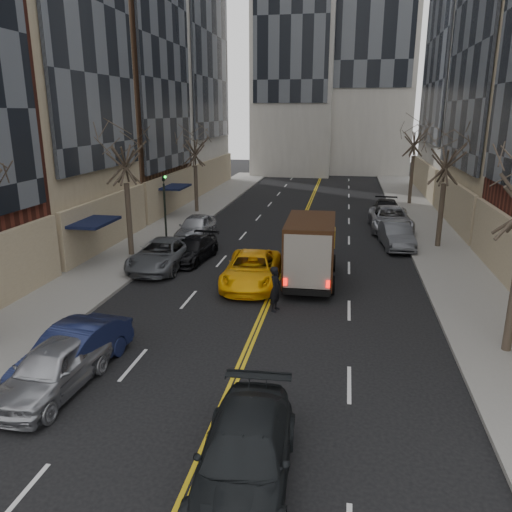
# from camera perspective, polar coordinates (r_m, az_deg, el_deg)

# --- Properties ---
(sidewalk_left) EXTENTS (4.00, 66.00, 0.15)m
(sidewalk_left) POSITION_cam_1_polar(r_m,az_deg,el_deg) (35.85, -9.83, 3.16)
(sidewalk_left) COLOR slate
(sidewalk_left) RESTS_ON ground
(sidewalk_right) EXTENTS (4.00, 66.00, 0.15)m
(sidewalk_right) POSITION_cam_1_polar(r_m,az_deg,el_deg) (34.27, 19.81, 1.83)
(sidewalk_right) COLOR slate
(sidewalk_right) RESTS_ON ground
(streetwall_left) EXTENTS (14.00, 49.50, 36.00)m
(streetwall_left) POSITION_cam_1_polar(r_m,az_deg,el_deg) (42.19, -19.37, 25.67)
(streetwall_left) COLOR #562319
(streetwall_left) RESTS_ON ground
(tree_lf_mid) EXTENTS (3.20, 3.20, 8.91)m
(tree_lf_mid) POSITION_cam_1_polar(r_m,az_deg,el_deg) (28.45, -14.93, 12.82)
(tree_lf_mid) COLOR #382D23
(tree_lf_mid) RESTS_ON sidewalk_left
(tree_lf_far) EXTENTS (3.20, 3.20, 8.12)m
(tree_lf_far) POSITION_cam_1_polar(r_m,az_deg,el_deg) (40.64, -7.06, 13.27)
(tree_lf_far) COLOR #382D23
(tree_lf_far) RESTS_ON sidewalk_left
(tree_rt_mid) EXTENTS (3.20, 3.20, 8.32)m
(tree_rt_mid) POSITION_cam_1_polar(r_m,az_deg,el_deg) (31.39, 21.09, 11.77)
(tree_rt_mid) COLOR #382D23
(tree_rt_mid) RESTS_ON sidewalk_right
(tree_rt_far) EXTENTS (3.20, 3.20, 9.11)m
(tree_rt_far) POSITION_cam_1_polar(r_m,az_deg,el_deg) (46.19, 17.79, 13.87)
(tree_rt_far) COLOR #382D23
(tree_rt_far) RESTS_ON sidewalk_right
(traffic_signal) EXTENTS (0.29, 0.26, 4.70)m
(traffic_signal) POSITION_cam_1_polar(r_m,az_deg,el_deg) (30.16, -10.39, 6.01)
(traffic_signal) COLOR black
(traffic_signal) RESTS_ON sidewalk_left
(ups_truck) EXTENTS (2.50, 5.92, 3.22)m
(ups_truck) POSITION_cam_1_polar(r_m,az_deg,el_deg) (24.06, 6.25, 0.69)
(ups_truck) COLOR black
(ups_truck) RESTS_ON ground
(observer_sedan) EXTENTS (2.31, 5.17, 1.47)m
(observer_sedan) POSITION_cam_1_polar(r_m,az_deg,el_deg) (11.82, -1.25, -21.79)
(observer_sedan) COLOR black
(observer_sedan) RESTS_ON ground
(taxi) EXTENTS (2.79, 5.57, 1.51)m
(taxi) POSITION_cam_1_polar(r_m,az_deg,el_deg) (23.80, -0.49, -1.55)
(taxi) COLOR #FCB30A
(taxi) RESTS_ON ground
(pedestrian) EXTENTS (0.58, 0.77, 1.91)m
(pedestrian) POSITION_cam_1_polar(r_m,az_deg,el_deg) (20.69, 2.24, -3.77)
(pedestrian) COLOR black
(pedestrian) RESTS_ON ground
(parked_lf_a) EXTENTS (2.03, 4.58, 1.53)m
(parked_lf_a) POSITION_cam_1_polar(r_m,az_deg,el_deg) (16.13, -22.18, -11.80)
(parked_lf_a) COLOR #A8AAB0
(parked_lf_a) RESTS_ON ground
(parked_lf_b) EXTENTS (2.15, 4.75, 1.51)m
(parked_lf_b) POSITION_cam_1_polar(r_m,az_deg,el_deg) (16.99, -20.14, -10.15)
(parked_lf_b) COLOR #111737
(parked_lf_b) RESTS_ON ground
(parked_lf_c) EXTENTS (2.52, 5.41, 1.50)m
(parked_lf_c) POSITION_cam_1_polar(r_m,az_deg,el_deg) (26.84, -10.72, 0.20)
(parked_lf_c) COLOR #54575C
(parked_lf_c) RESTS_ON ground
(parked_lf_d) EXTENTS (2.34, 4.61, 1.28)m
(parked_lf_d) POSITION_cam_1_polar(r_m,az_deg,el_deg) (27.92, -7.27, 0.75)
(parked_lf_d) COLOR black
(parked_lf_d) RESTS_ON ground
(parked_lf_e) EXTENTS (1.89, 4.69, 1.60)m
(parked_lf_e) POSITION_cam_1_polar(r_m,az_deg,el_deg) (32.55, -6.88, 3.27)
(parked_lf_e) COLOR #AFB1B7
(parked_lf_e) RESTS_ON ground
(parked_rt_a) EXTENTS (2.05, 4.71, 1.51)m
(parked_rt_a) POSITION_cam_1_polar(r_m,az_deg,el_deg) (31.55, 15.73, 2.27)
(parked_rt_a) COLOR #494B50
(parked_rt_a) RESTS_ON ground
(parked_rt_b) EXTENTS (2.90, 6.00, 1.65)m
(parked_rt_b) POSITION_cam_1_polar(r_m,az_deg,el_deg) (36.03, 15.10, 4.12)
(parked_rt_b) COLOR #B0B1B8
(parked_rt_b) RESTS_ON ground
(parked_rt_c) EXTENTS (2.29, 5.19, 1.48)m
(parked_rt_c) POSITION_cam_1_polar(r_m,az_deg,el_deg) (39.61, 14.69, 5.08)
(parked_rt_c) COLOR black
(parked_rt_c) RESTS_ON ground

